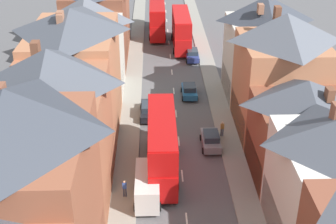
# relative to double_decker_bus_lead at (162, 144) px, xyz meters

# --- Properties ---
(pavement_left) EXTENTS (2.20, 104.00, 0.14)m
(pavement_left) POSITION_rel_double_decker_bus_lead_xyz_m (-3.29, 13.01, -2.75)
(pavement_left) COLOR gray
(pavement_left) RESTS_ON ground
(pavement_right) EXTENTS (2.20, 104.00, 0.14)m
(pavement_right) POSITION_rel_double_decker_bus_lead_xyz_m (6.91, 13.01, -2.75)
(pavement_right) COLOR gray
(pavement_right) RESTS_ON ground
(centre_line_dashes) EXTENTS (0.14, 97.80, 0.01)m
(centre_line_dashes) POSITION_rel_double_decker_bus_lead_xyz_m (1.81, 11.01, -2.81)
(centre_line_dashes) COLOR silver
(centre_line_dashes) RESTS_ON ground
(terrace_row_left) EXTENTS (8.00, 75.09, 14.61)m
(terrace_row_left) POSITION_rel_double_decker_bus_lead_xyz_m (-8.38, 0.06, 3.76)
(terrace_row_left) COLOR brown
(terrace_row_left) RESTS_ON ground
(terrace_row_right) EXTENTS (8.00, 55.42, 12.92)m
(terrace_row_right) POSITION_rel_double_decker_bus_lead_xyz_m (11.99, -8.43, 2.91)
(terrace_row_right) COLOR brown
(terrace_row_right) RESTS_ON ground
(double_decker_bus_lead) EXTENTS (2.74, 10.80, 5.30)m
(double_decker_bus_lead) POSITION_rel_double_decker_bus_lead_xyz_m (0.00, 0.00, 0.00)
(double_decker_bus_lead) COLOR #B70F0F
(double_decker_bus_lead) RESTS_ON ground
(double_decker_bus_mid_street) EXTENTS (2.74, 10.80, 5.30)m
(double_decker_bus_mid_street) POSITION_rel_double_decker_bus_lead_xyz_m (3.60, 32.85, 0.00)
(double_decker_bus_mid_street) COLOR red
(double_decker_bus_mid_street) RESTS_ON ground
(double_decker_bus_far_approaching) EXTENTS (2.74, 10.80, 5.30)m
(double_decker_bus_far_approaching) POSITION_rel_double_decker_bus_lead_xyz_m (0.00, 39.05, 0.00)
(double_decker_bus_far_approaching) COLOR #B70F0F
(double_decker_bus_far_approaching) RESTS_ON ground
(car_near_blue) EXTENTS (1.90, 4.59, 1.63)m
(car_near_blue) POSITION_rel_double_decker_bus_lead_xyz_m (-1.29, 10.42, -1.99)
(car_near_blue) COLOR black
(car_near_blue) RESTS_ON ground
(car_near_silver) EXTENTS (1.90, 3.97, 1.64)m
(car_near_silver) POSITION_rel_double_decker_bus_lead_xyz_m (4.91, 3.83, -1.99)
(car_near_silver) COLOR gray
(car_near_silver) RESTS_ON ground
(car_parked_left_a) EXTENTS (1.90, 4.43, 1.64)m
(car_parked_left_a) POSITION_rel_double_decker_bus_lead_xyz_m (4.91, 27.42, -1.99)
(car_parked_left_a) COLOR navy
(car_parked_left_a) RESTS_ON ground
(car_parked_left_b) EXTENTS (1.90, 3.91, 1.60)m
(car_parked_left_b) POSITION_rel_double_decker_bus_lead_xyz_m (3.61, 15.33, -2.01)
(car_parked_left_b) COLOR #236093
(car_parked_left_b) RESTS_ON ground
(delivery_van) EXTENTS (2.20, 5.20, 2.41)m
(delivery_van) POSITION_rel_double_decker_bus_lead_xyz_m (-1.29, -4.16, -1.48)
(delivery_van) COLOR silver
(delivery_van) RESTS_ON ground
(pedestrian_mid_right) EXTENTS (0.36, 0.22, 1.61)m
(pedestrian_mid_right) POSITION_rel_double_decker_bus_lead_xyz_m (-3.19, -3.99, -1.78)
(pedestrian_mid_right) COLOR #3D4256
(pedestrian_mid_right) RESTS_ON pavement_left
(pedestrian_far_left) EXTENTS (0.36, 0.22, 1.61)m
(pedestrian_far_left) POSITION_rel_double_decker_bus_lead_xyz_m (6.29, 5.72, -1.78)
(pedestrian_far_left) COLOR #3D4256
(pedestrian_far_left) RESTS_ON pavement_right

